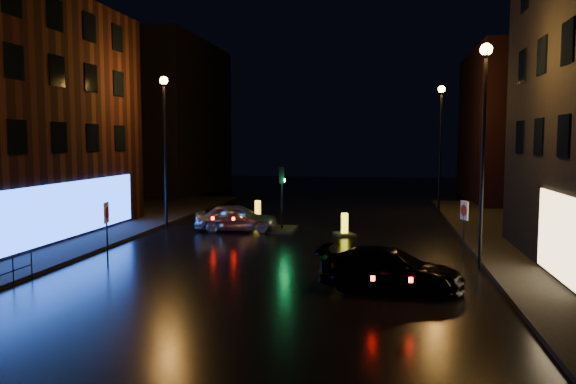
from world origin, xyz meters
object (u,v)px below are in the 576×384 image
at_px(bollard_near, 344,230).
at_px(silver_hatchback, 237,218).
at_px(traffic_signal, 282,221).
at_px(road_sign_left, 107,218).
at_px(dark_sedan, 390,269).
at_px(road_sign_right, 464,215).
at_px(bollard_far, 258,215).

bearing_deg(bollard_near, silver_hatchback, 154.52).
bearing_deg(silver_hatchback, traffic_signal, -78.60).
bearing_deg(silver_hatchback, road_sign_left, 154.13).
xyz_separation_m(dark_sedan, road_sign_right, (3.02, 5.51, 1.11)).
height_order(silver_hatchback, bollard_near, silver_hatchback).
height_order(silver_hatchback, dark_sedan, silver_hatchback).
relative_size(bollard_far, road_sign_right, 0.63).
xyz_separation_m(silver_hatchback, road_sign_right, (11.01, -5.14, 1.05)).
height_order(traffic_signal, bollard_near, traffic_signal).
xyz_separation_m(bollard_far, road_sign_right, (10.96, -10.04, 1.54)).
distance_m(traffic_signal, silver_hatchback, 2.46).
bearing_deg(silver_hatchback, bollard_near, -99.31).
relative_size(dark_sedan, bollard_far, 3.13).
bearing_deg(silver_hatchback, road_sign_right, -121.79).
distance_m(traffic_signal, bollard_near, 3.61).
xyz_separation_m(silver_hatchback, dark_sedan, (7.98, -10.65, -0.06)).
distance_m(bollard_far, road_sign_right, 14.94).
xyz_separation_m(dark_sedan, road_sign_left, (-10.96, 2.06, 1.15)).
distance_m(silver_hatchback, road_sign_left, 9.15).
bearing_deg(traffic_signal, silver_hatchback, -161.82).
distance_m(silver_hatchback, bollard_far, 4.93).
relative_size(dark_sedan, bollard_near, 3.03).
height_order(silver_hatchback, road_sign_left, road_sign_left).
height_order(traffic_signal, bollard_far, traffic_signal).
height_order(traffic_signal, road_sign_right, traffic_signal).
relative_size(traffic_signal, bollard_near, 2.23).
distance_m(bollard_near, bollard_far, 7.71).
bearing_deg(traffic_signal, bollard_near, -16.43).
relative_size(road_sign_left, road_sign_right, 1.02).
height_order(traffic_signal, dark_sedan, traffic_signal).
relative_size(silver_hatchback, bollard_far, 2.91).
height_order(bollard_near, road_sign_right, road_sign_right).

